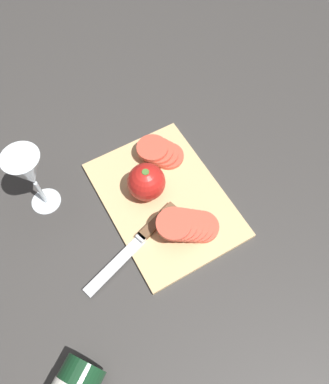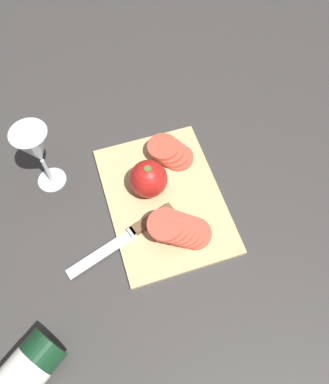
% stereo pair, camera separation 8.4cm
% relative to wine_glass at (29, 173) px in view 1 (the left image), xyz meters
% --- Properties ---
extents(ground_plane, '(3.00, 3.00, 0.00)m').
position_rel_wine_glass_xyz_m(ground_plane, '(0.06, 0.22, -0.13)').
color(ground_plane, '#383533').
extents(cutting_board, '(0.36, 0.26, 0.01)m').
position_rel_wine_glass_xyz_m(cutting_board, '(0.13, 0.24, -0.13)').
color(cutting_board, tan).
rests_on(cutting_board, ground_plane).
extents(wine_glass, '(0.08, 0.08, 0.19)m').
position_rel_wine_glass_xyz_m(wine_glass, '(0.00, 0.00, 0.00)').
color(wine_glass, silver).
rests_on(wine_glass, ground_plane).
extents(whole_tomato, '(0.09, 0.09, 0.09)m').
position_rel_wine_glass_xyz_m(whole_tomato, '(0.10, 0.22, -0.08)').
color(whole_tomato, red).
rests_on(whole_tomato, cutting_board).
extents(knife, '(0.10, 0.26, 0.01)m').
position_rel_wine_glass_xyz_m(knife, '(0.19, 0.17, -0.11)').
color(knife, silver).
rests_on(knife, cutting_board).
extents(tomato_slice_stack_near, '(0.10, 0.14, 0.06)m').
position_rel_wine_glass_xyz_m(tomato_slice_stack_near, '(0.23, 0.25, -0.09)').
color(tomato_slice_stack_near, '#DB4C38').
rests_on(tomato_slice_stack_near, cutting_board).
extents(tomato_slice_stack_far, '(0.10, 0.11, 0.04)m').
position_rel_wine_glass_xyz_m(tomato_slice_stack_far, '(0.03, 0.29, -0.10)').
color(tomato_slice_stack_far, '#DB4C38').
rests_on(tomato_slice_stack_far, cutting_board).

